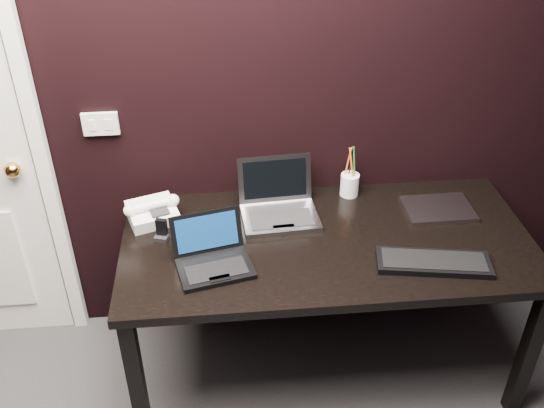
{
  "coord_description": "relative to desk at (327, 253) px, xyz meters",
  "views": [
    {
      "loc": [
        -0.12,
        -0.57,
        2.26
      ],
      "look_at": [
        0.06,
        1.35,
        0.96
      ],
      "focal_mm": 40.0,
      "sensor_mm": 36.0,
      "label": 1
    }
  ],
  "objects": [
    {
      "name": "closed_laptop",
      "position": [
        0.52,
        0.15,
        0.09
      ],
      "size": [
        0.3,
        0.21,
        0.02
      ],
      "color": "#A09FA5",
      "rests_on": "desk"
    },
    {
      "name": "netbook",
      "position": [
        -0.48,
        -0.13,
        0.11
      ],
      "size": [
        0.33,
        0.31,
        0.18
      ],
      "color": "black",
      "rests_on": "desk"
    },
    {
      "name": "wall_switch",
      "position": [
        -0.92,
        0.39,
        0.46
      ],
      "size": [
        0.15,
        0.02,
        0.1
      ],
      "color": "silver",
      "rests_on": "wall_back"
    },
    {
      "name": "desk",
      "position": [
        0.0,
        0.0,
        0.0
      ],
      "size": [
        1.7,
        0.8,
        0.74
      ],
      "color": "black",
      "rests_on": "ground"
    },
    {
      "name": "pen_cup",
      "position": [
        0.16,
        0.32,
        0.14
      ],
      "size": [
        0.11,
        0.11,
        0.25
      ],
      "color": "white",
      "rests_on": "desk"
    },
    {
      "name": "desk_phone",
      "position": [
        -0.73,
        0.2,
        0.12
      ],
      "size": [
        0.25,
        0.24,
        0.12
      ],
      "color": "white",
      "rests_on": "desk"
    },
    {
      "name": "wall_back",
      "position": [
        -0.3,
        0.4,
        0.64
      ],
      "size": [
        4.0,
        0.0,
        4.0
      ],
      "primitive_type": "plane",
      "rotation": [
        1.57,
        0.0,
        0.0
      ],
      "color": "black",
      "rests_on": "ground"
    },
    {
      "name": "mobile_phone",
      "position": [
        -0.68,
        0.07,
        0.11
      ],
      "size": [
        0.06,
        0.06,
        0.09
      ],
      "color": "black",
      "rests_on": "desk"
    },
    {
      "name": "silver_laptop",
      "position": [
        -0.18,
        0.19,
        0.12
      ],
      "size": [
        0.34,
        0.31,
        0.22
      ],
      "color": "#9C9BA0",
      "rests_on": "desk"
    },
    {
      "name": "ext_keyboard",
      "position": [
        0.38,
        -0.21,
        0.09
      ],
      "size": [
        0.46,
        0.22,
        0.03
      ],
      "color": "black",
      "rests_on": "desk"
    }
  ]
}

